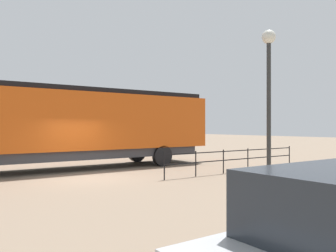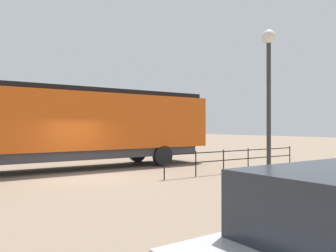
{
  "view_description": "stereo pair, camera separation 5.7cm",
  "coord_description": "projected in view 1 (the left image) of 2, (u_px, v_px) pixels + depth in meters",
  "views": [
    {
      "loc": [
        13.25,
        -5.25,
        2.1
      ],
      "look_at": [
        1.57,
        2.92,
        2.14
      ],
      "focal_mm": 36.28,
      "sensor_mm": 36.0,
      "label": 1
    },
    {
      "loc": [
        13.28,
        -5.2,
        2.1
      ],
      "look_at": [
        1.57,
        2.92,
        2.14
      ],
      "focal_mm": 36.28,
      "sensor_mm": 36.0,
      "label": 2
    }
  ],
  "objects": [
    {
      "name": "locomotive",
      "position": [
        69.0,
        124.0,
        16.62
      ],
      "size": [
        3.05,
        16.18,
        3.99
      ],
      "color": "#D15114",
      "rests_on": "ground_plane"
    },
    {
      "name": "ground_plane",
      "position": [
        88.0,
        178.0,
        13.86
      ],
      "size": [
        120.0,
        120.0,
        0.0
      ],
      "primitive_type": "plane",
      "color": "#84705B"
    },
    {
      "name": "platform_fence",
      "position": [
        236.0,
        157.0,
        15.71
      ],
      "size": [
        0.05,
        8.1,
        1.08
      ],
      "color": "black",
      "rests_on": "ground_plane"
    },
    {
      "name": "lamp_post",
      "position": [
        269.0,
        74.0,
        12.63
      ],
      "size": [
        0.52,
        0.52,
        5.72
      ],
      "color": "#2D2D2D",
      "rests_on": "ground_plane"
    }
  ]
}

